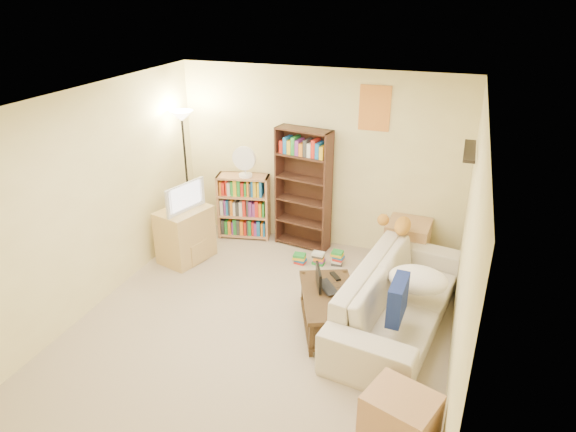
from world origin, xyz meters
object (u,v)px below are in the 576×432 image
Objects in this scene: desk_fan at (244,161)px; mug at (346,303)px; coffee_table at (329,306)px; laptop at (332,287)px; tabby_cat at (399,225)px; sofa at (399,298)px; tv_stand at (185,234)px; floor_lamp at (183,139)px; tall_bookshelf at (303,186)px; side_table at (407,244)px; end_cabinet at (400,418)px; television at (182,196)px; short_bookshelf at (244,206)px.

mug is at bearing -44.96° from desk_fan.
laptop reaches higher than coffee_table.
tabby_cat is at bearing 44.63° from coffee_table.
tv_stand is at bearing 87.71° from sofa.
tv_stand is at bearing -121.45° from desk_fan.
desk_fan is at bearing 68.05° from sofa.
tabby_cat is 3.14m from floor_lamp.
tall_bookshelf is (-0.87, 1.81, 0.61)m from coffee_table.
coffee_table is at bearing -109.68° from side_table.
end_cabinet is (0.73, -1.09, -0.27)m from mug.
desk_fan is (-1.72, 1.64, 0.73)m from laptop.
tabby_cat is 0.29× the size of floor_lamp.
end_cabinet is (2.67, -3.03, -0.97)m from desk_fan.
tv_stand is (-2.25, 0.78, -0.10)m from laptop.
television is at bearing -172.43° from tabby_cat.
floor_lamp is (-2.72, 1.67, 1.03)m from mug.
coffee_table is at bearing 123.99° from sofa.
floor_lamp reaches higher than tabby_cat.
coffee_table is 1.56× the size of tv_stand.
short_bookshelf reaches higher than coffee_table.
sofa reaches higher than laptop.
television is at bearing -164.01° from side_table.
side_table reaches higher than mug.
tabby_cat is 0.82× the size of television.
tv_stand is (-2.26, 0.90, 0.07)m from coffee_table.
mug reaches higher than laptop.
floor_lamp is at bearing 148.56° from mug.
tall_bookshelf reaches higher than sofa.
tall_bookshelf is 3.13× the size of end_cabinet.
laptop is 1.70m from end_cabinet.
short_bookshelf is (0.47, 0.91, 0.11)m from tv_stand.
coffee_table is 1.58m from end_cabinet.
end_cabinet is (2.72, -3.08, -0.25)m from short_bookshelf.
end_cabinet is (1.81, -3.08, -0.68)m from tall_bookshelf.
desk_fan is at bearing 167.69° from tabby_cat.
coffee_table is 1.20× the size of short_bookshelf.
desk_fan reaches higher than television.
end_cabinet is (0.32, -2.99, -0.08)m from side_table.
tabby_cat is 0.74× the size of tv_stand.
sofa is 2.23m from tall_bookshelf.
coffee_table is 2.09× the size of end_cabinet.
laptop is at bearing -43.65° from desk_fan.
short_bookshelf is 1.55× the size of side_table.
coffee_table is (-0.53, -1.27, -0.49)m from tabby_cat.
side_table is at bearing 78.09° from mug.
laptop is at bearing -52.87° from tall_bookshelf.
television is (0.00, 0.00, 0.56)m from tv_stand.
mug is 1.95m from side_table.
coffee_table is at bearing -95.92° from television.
laptop is at bearing -55.07° from short_bookshelf.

